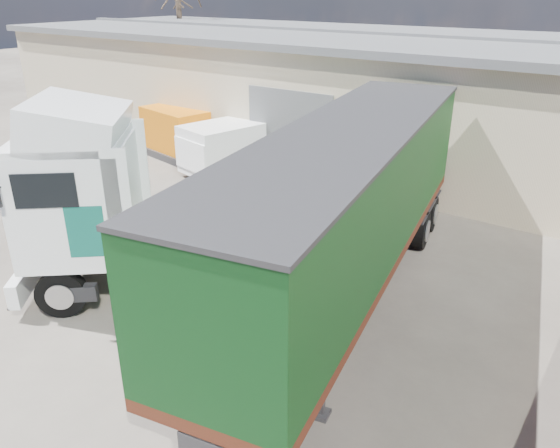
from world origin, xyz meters
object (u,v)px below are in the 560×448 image
Objects in this scene: panel_van at (238,146)px; orange_skip at (178,136)px; box_trailer at (348,197)px; tractor_unit at (121,213)px.

orange_skip reaches higher than panel_van.
orange_skip is at bearing 141.23° from box_trailer.
panel_van is (-4.04, 9.33, -1.01)m from tractor_unit.
panel_van is at bearing 162.49° from tractor_unit.
box_trailer is 2.44× the size of panel_van.
tractor_unit is 10.22m from panel_van.
box_trailer is (4.79, 2.94, 0.57)m from tractor_unit.
box_trailer reaches higher than panel_van.
tractor_unit is 1.91× the size of orange_skip.
tractor_unit is at bearing -54.27° from panel_van.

